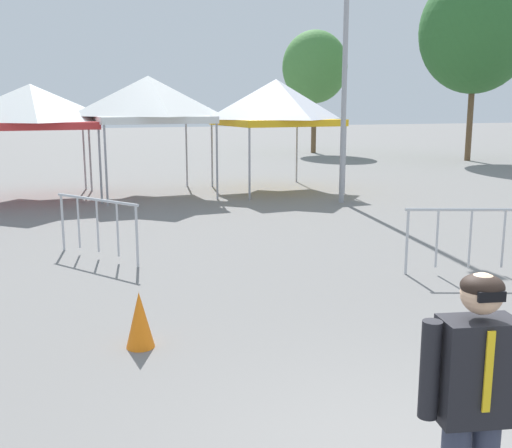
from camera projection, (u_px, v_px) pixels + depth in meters
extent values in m
cylinder|color=#9E9EA3|center=(100.00, 163.00, 16.50)|extent=(0.06, 0.06, 2.21)
cylinder|color=#9E9EA3|center=(84.00, 155.00, 19.34)|extent=(0.06, 0.06, 2.21)
pyramid|color=white|center=(31.00, 103.00, 17.00)|extent=(3.44, 3.44, 1.02)
cube|color=red|center=(32.00, 125.00, 17.12)|extent=(3.41, 3.41, 0.20)
cylinder|color=#9E9EA3|center=(106.00, 162.00, 16.11)|extent=(0.06, 0.06, 2.35)
cylinder|color=#9E9EA3|center=(217.00, 158.00, 17.28)|extent=(0.06, 0.06, 2.35)
cylinder|color=#9E9EA3|center=(90.00, 154.00, 18.93)|extent=(0.06, 0.06, 2.35)
cylinder|color=#9E9EA3|center=(187.00, 151.00, 20.10)|extent=(0.06, 0.06, 2.35)
pyramid|color=white|center=(149.00, 96.00, 17.77)|extent=(3.36, 3.36, 1.14)
cube|color=white|center=(149.00, 119.00, 17.90)|extent=(3.33, 3.33, 0.20)
cylinder|color=#9E9EA3|center=(249.00, 161.00, 17.13)|extent=(0.06, 0.06, 2.23)
cylinder|color=#9E9EA3|center=(345.00, 157.00, 18.37)|extent=(0.06, 0.06, 2.23)
cylinder|color=#9E9EA3|center=(212.00, 153.00, 19.94)|extent=(0.06, 0.06, 2.23)
cylinder|color=#9E9EA3|center=(297.00, 150.00, 21.18)|extent=(0.06, 0.06, 2.23)
pyramid|color=white|center=(276.00, 99.00, 18.83)|extent=(3.45, 3.45, 1.20)
cube|color=yellow|center=(276.00, 122.00, 18.96)|extent=(3.42, 3.42, 0.20)
cube|color=black|center=(476.00, 370.00, 3.38)|extent=(0.46, 0.33, 0.60)
cylinder|color=black|center=(430.00, 370.00, 3.34)|extent=(0.11, 0.11, 0.56)
sphere|color=#D8A884|center=(482.00, 294.00, 3.29)|extent=(0.23, 0.23, 0.23)
ellipsoid|color=black|center=(482.00, 286.00, 3.29)|extent=(0.23, 0.23, 0.14)
cube|color=black|center=(492.00, 297.00, 3.19)|extent=(0.15, 0.06, 0.06)
cube|color=yellow|center=(489.00, 372.00, 3.24)|extent=(0.05, 0.02, 0.46)
cylinder|color=#9E9EA3|center=(345.00, 60.00, 16.19)|extent=(0.14, 0.14, 7.64)
cylinder|color=brown|center=(314.00, 123.00, 34.08)|extent=(0.28, 0.28, 3.27)
ellipsoid|color=#47843D|center=(315.00, 67.00, 33.49)|extent=(3.58, 3.58, 3.94)
cylinder|color=brown|center=(470.00, 119.00, 29.21)|extent=(0.28, 0.28, 3.95)
ellipsoid|color=#2D662D|center=(476.00, 31.00, 28.43)|extent=(5.20, 5.20, 5.72)
cylinder|color=#B7BABF|center=(96.00, 200.00, 10.56)|extent=(1.18, 1.79, 0.05)
cylinder|color=#B7BABF|center=(137.00, 236.00, 10.08)|extent=(0.04, 0.04, 1.05)
cylinder|color=#B7BABF|center=(63.00, 223.00, 11.25)|extent=(0.04, 0.04, 1.05)
cylinder|color=#B7BABF|center=(118.00, 230.00, 10.35)|extent=(0.04, 0.04, 0.92)
cylinder|color=#B7BABF|center=(98.00, 226.00, 10.66)|extent=(0.04, 0.04, 0.92)
cylinder|color=#B7BABF|center=(79.00, 223.00, 10.96)|extent=(0.04, 0.04, 0.92)
cylinder|color=#B7BABF|center=(472.00, 210.00, 9.55)|extent=(1.98, 0.81, 0.05)
cylinder|color=#B7BABF|center=(407.00, 242.00, 9.66)|extent=(0.04, 0.04, 1.05)
cylinder|color=#B7BABF|center=(503.00, 239.00, 9.64)|extent=(0.04, 0.04, 0.92)
cylinder|color=#B7BABF|center=(470.00, 239.00, 9.64)|extent=(0.04, 0.04, 0.92)
cylinder|color=#B7BABF|center=(437.00, 239.00, 9.65)|extent=(0.04, 0.04, 0.92)
cone|color=orange|center=(140.00, 320.00, 6.77)|extent=(0.32, 0.32, 0.64)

